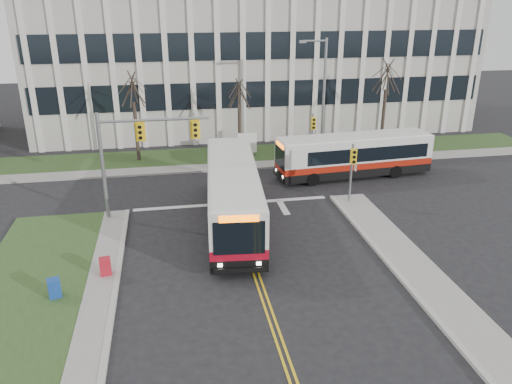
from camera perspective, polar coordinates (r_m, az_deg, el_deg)
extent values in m
plane|color=black|center=(23.73, -0.16, -8.88)|extent=(120.00, 120.00, 0.00)
cube|color=#9E9B93|center=(19.60, -18.95, -17.35)|extent=(1.20, 26.00, 0.14)
cube|color=#9E9B93|center=(22.23, 22.22, -12.77)|extent=(2.00, 26.00, 0.14)
cube|color=#9E9B93|center=(38.30, 3.26, 3.26)|extent=(44.00, 1.60, 0.14)
cube|color=#304A20|center=(40.90, 2.37, 4.45)|extent=(44.00, 5.00, 0.12)
cube|color=#B9B3AA|center=(51.26, -0.50, 14.71)|extent=(40.00, 16.00, 12.00)
cylinder|color=slate|center=(29.03, -17.09, 2.64)|extent=(0.22, 0.22, 6.20)
cylinder|color=slate|center=(28.10, -11.54, 8.08)|extent=(6.00, 0.16, 0.16)
cube|color=yellow|center=(28.13, -13.09, 6.71)|extent=(0.34, 0.24, 0.92)
cube|color=yellow|center=(28.13, -6.95, 7.11)|extent=(0.34, 0.24, 0.92)
cylinder|color=slate|center=(30.92, 10.80, 2.00)|extent=(0.14, 0.14, 3.80)
cube|color=yellow|center=(30.37, 11.08, 4.01)|extent=(0.34, 0.24, 0.92)
cylinder|color=slate|center=(38.60, 6.42, 6.14)|extent=(0.14, 0.14, 3.80)
cube|color=yellow|center=(38.12, 6.57, 7.80)|extent=(0.34, 0.24, 0.92)
cylinder|color=slate|center=(38.94, 7.73, 10.30)|extent=(0.20, 0.20, 9.20)
cylinder|color=slate|center=(38.08, 6.72, 16.79)|extent=(1.80, 0.14, 0.14)
cube|color=slate|center=(37.84, 5.35, 16.73)|extent=(0.50, 0.25, 0.18)
cylinder|color=slate|center=(39.77, -1.85, 4.62)|extent=(0.08, 0.08, 1.00)
cylinder|color=slate|center=(39.95, -0.14, 4.71)|extent=(0.08, 0.08, 1.00)
cube|color=white|center=(39.66, -1.00, 5.64)|extent=(1.50, 0.12, 1.60)
cylinder|color=#42352B|center=(39.46, -13.49, 6.64)|extent=(0.28, 0.28, 4.62)
cylinder|color=#42352B|center=(40.03, -1.88, 7.03)|extent=(0.28, 0.28, 4.09)
cylinder|color=#42352B|center=(43.08, 14.31, 8.01)|extent=(0.28, 0.28, 4.95)
cube|color=navy|center=(23.05, -22.04, -10.26)|extent=(0.61, 0.57, 0.95)
cube|color=#AC1623|center=(23.96, -16.82, -8.28)|extent=(0.55, 0.51, 0.95)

